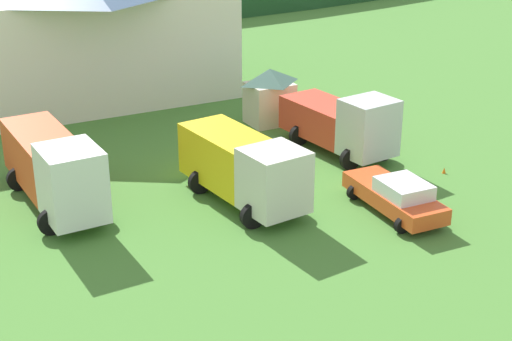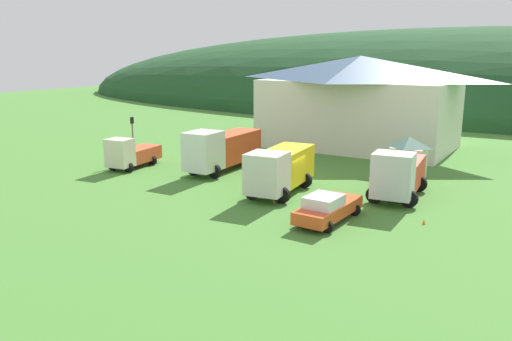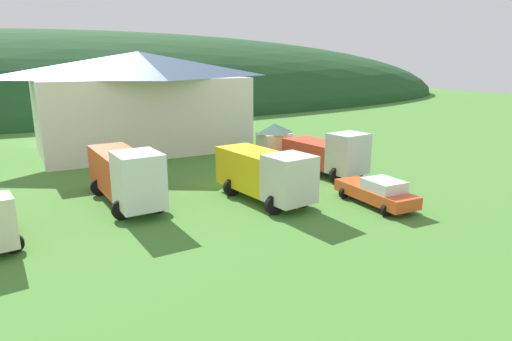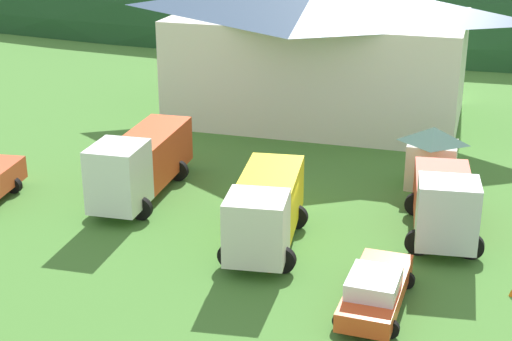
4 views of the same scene
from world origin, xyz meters
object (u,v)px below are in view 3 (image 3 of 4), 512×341
(play_shed_cream, at_px, (274,142))
(flatbed_truck_yellow, at_px, (265,173))
(service_pickup_orange, at_px, (377,192))
(depot_building, at_px, (141,100))
(traffic_cone_mid_row, at_px, (402,184))
(traffic_cone_near_pickup, at_px, (297,209))
(tow_truck_silver, at_px, (328,153))
(heavy_rig_white, at_px, (125,174))

(play_shed_cream, height_order, flatbed_truck_yellow, play_shed_cream)
(play_shed_cream, relative_size, service_pickup_orange, 0.59)
(depot_building, bearing_deg, traffic_cone_mid_row, -60.25)
(traffic_cone_near_pickup, relative_size, traffic_cone_mid_row, 1.09)
(depot_building, distance_m, tow_truck_silver, 19.32)
(tow_truck_silver, distance_m, traffic_cone_mid_row, 5.66)
(heavy_rig_white, distance_m, service_pickup_orange, 14.77)
(tow_truck_silver, xyz_separation_m, traffic_cone_near_pickup, (-6.37, -5.33, -1.66))
(flatbed_truck_yellow, height_order, service_pickup_orange, flatbed_truck_yellow)
(heavy_rig_white, relative_size, flatbed_truck_yellow, 1.17)
(play_shed_cream, bearing_deg, depot_building, 127.27)
(depot_building, height_order, play_shed_cream, depot_building)
(service_pickup_orange, bearing_deg, heavy_rig_white, -118.08)
(depot_building, bearing_deg, heavy_rig_white, -108.37)
(heavy_rig_white, height_order, flatbed_truck_yellow, heavy_rig_white)
(depot_building, xyz_separation_m, traffic_cone_mid_row, (12.14, -21.25, -4.70))
(flatbed_truck_yellow, relative_size, tow_truck_silver, 1.04)
(flatbed_truck_yellow, bearing_deg, service_pickup_orange, 46.93)
(service_pickup_orange, distance_m, traffic_cone_near_pickup, 4.85)
(flatbed_truck_yellow, distance_m, service_pickup_orange, 6.64)
(service_pickup_orange, height_order, traffic_cone_mid_row, service_pickup_orange)
(play_shed_cream, bearing_deg, flatbed_truck_yellow, -124.23)
(heavy_rig_white, height_order, traffic_cone_mid_row, heavy_rig_white)
(depot_building, relative_size, service_pickup_orange, 3.59)
(play_shed_cream, distance_m, tow_truck_silver, 6.03)
(service_pickup_orange, xyz_separation_m, traffic_cone_mid_row, (4.83, 2.48, -0.83))
(traffic_cone_near_pickup, bearing_deg, play_shed_cream, 64.62)
(depot_building, relative_size, heavy_rig_white, 2.27)
(heavy_rig_white, relative_size, service_pickup_orange, 1.58)
(traffic_cone_near_pickup, xyz_separation_m, traffic_cone_mid_row, (9.30, 0.79, 0.00))
(play_shed_cream, relative_size, traffic_cone_mid_row, 5.41)
(flatbed_truck_yellow, bearing_deg, heavy_rig_white, -122.43)
(play_shed_cream, relative_size, traffic_cone_near_pickup, 4.96)
(heavy_rig_white, distance_m, traffic_cone_near_pickup, 10.23)
(heavy_rig_white, height_order, service_pickup_orange, heavy_rig_white)
(tow_truck_silver, bearing_deg, service_pickup_orange, -21.72)
(service_pickup_orange, bearing_deg, tow_truck_silver, 167.11)
(flatbed_truck_yellow, bearing_deg, depot_building, 178.96)
(heavy_rig_white, bearing_deg, depot_building, 159.06)
(play_shed_cream, relative_size, tow_truck_silver, 0.45)
(play_shed_cream, height_order, service_pickup_orange, play_shed_cream)
(play_shed_cream, distance_m, traffic_cone_mid_row, 11.32)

